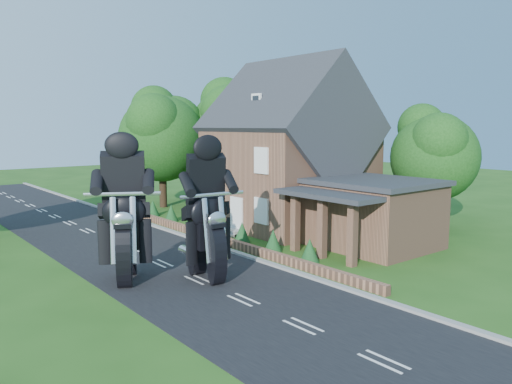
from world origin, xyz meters
TOP-DOWN VIEW (x-y plane):
  - ground at (0.00, 0.00)m, footprint 120.00×120.00m
  - road at (0.00, 0.00)m, footprint 7.00×80.00m
  - kerb at (3.65, 0.00)m, footprint 0.30×80.00m
  - garden_wall at (4.30, 5.00)m, footprint 0.30×22.00m
  - house at (10.49, 6.00)m, footprint 9.54×8.64m
  - annex at (9.87, -0.80)m, footprint 7.05×5.94m
  - tree_annex_side at (17.13, 0.10)m, footprint 5.64×5.20m
  - tree_house_right at (16.65, 8.62)m, footprint 6.51×6.00m
  - tree_behind_house at (14.18, 16.14)m, footprint 7.81×7.20m
  - tree_behind_left at (8.16, 17.13)m, footprint 6.94×6.40m
  - shrub_a at (5.30, -1.00)m, footprint 0.90×0.90m
  - shrub_b at (5.30, 1.50)m, footprint 0.90×0.90m
  - shrub_c at (5.30, 4.00)m, footprint 0.90×0.90m
  - shrub_d at (5.30, 9.00)m, footprint 0.90×0.90m
  - shrub_e at (5.30, 11.50)m, footprint 0.90×0.90m
  - shrub_f at (5.30, 14.00)m, footprint 0.90×0.90m
  - motorcycle_lead at (0.30, -0.23)m, footprint 0.62×1.89m
  - motorcycle_follow at (-2.30, 1.58)m, footprint 1.35×1.88m

SIDE VIEW (x-z plane):
  - ground at x=0.00m, z-range 0.00..0.00m
  - road at x=0.00m, z-range 0.00..0.02m
  - kerb at x=3.65m, z-range 0.00..0.12m
  - garden_wall at x=4.30m, z-range 0.00..0.40m
  - shrub_a at x=5.30m, z-range 0.00..1.10m
  - shrub_b at x=5.30m, z-range 0.00..1.10m
  - shrub_c at x=5.30m, z-range 0.00..1.10m
  - shrub_d at x=5.30m, z-range 0.00..1.10m
  - shrub_e at x=5.30m, z-range 0.00..1.10m
  - shrub_f at x=5.30m, z-range 0.00..1.10m
  - motorcycle_lead at x=0.30m, z-range 0.00..1.73m
  - motorcycle_follow at x=-2.30m, z-range 0.00..1.76m
  - annex at x=9.87m, z-range 0.05..3.49m
  - house at x=10.49m, z-range -0.78..9.46m
  - tree_annex_side at x=17.13m, z-range 0.95..8.43m
  - tree_house_right at x=16.65m, z-range 0.99..9.39m
  - tree_behind_left at x=8.16m, z-range 1.15..10.31m
  - tree_behind_house at x=14.18m, z-range 1.19..11.27m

